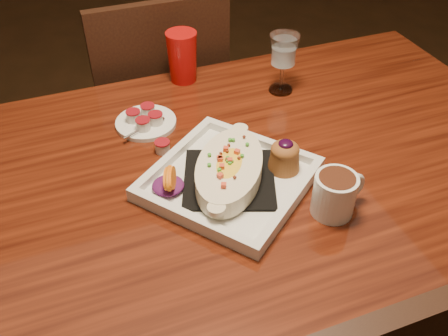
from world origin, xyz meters
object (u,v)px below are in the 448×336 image
object	(u,v)px
table	(227,204)
coffee_mug	(336,193)
plate	(233,173)
saucer	(145,121)
goblet	(284,53)
red_tumbler	(182,57)
chair_far	(159,112)

from	to	relation	value
table	coffee_mug	size ratio (longest dim) A/B	12.92
plate	saucer	xyz separation A→B (m)	(-0.12, 0.27, -0.02)
goblet	saucer	size ratio (longest dim) A/B	1.08
coffee_mug	red_tumbler	distance (m)	0.60
red_tumbler	saucer	bearing A→B (deg)	-130.71
goblet	red_tumbler	xyz separation A→B (m)	(-0.22, 0.15, -0.04)
coffee_mug	red_tumbler	bearing A→B (deg)	92.13
chair_far	table	bearing A→B (deg)	90.00
plate	red_tumbler	bearing A→B (deg)	48.22
plate	coffee_mug	size ratio (longest dim) A/B	3.58
goblet	saucer	bearing A→B (deg)	-175.82
plate	red_tumbler	distance (m)	0.44
goblet	plate	bearing A→B (deg)	-130.62
saucer	plate	bearing A→B (deg)	-66.09
saucer	table	bearing A→B (deg)	-62.20
plate	saucer	distance (m)	0.29
coffee_mug	saucer	size ratio (longest dim) A/B	0.80
saucer	red_tumbler	size ratio (longest dim) A/B	1.07
goblet	coffee_mug	bearing A→B (deg)	-102.77
coffee_mug	goblet	world-z (taller)	goblet
coffee_mug	red_tumbler	xyz separation A→B (m)	(-0.12, 0.58, 0.02)
chair_far	goblet	bearing A→B (deg)	123.69
chair_far	plate	distance (m)	0.72
goblet	saucer	distance (m)	0.38
chair_far	coffee_mug	size ratio (longest dim) A/B	8.01
chair_far	saucer	bearing A→B (deg)	73.40
chair_far	red_tumbler	bearing A→B (deg)	97.09
coffee_mug	goblet	size ratio (longest dim) A/B	0.74
chair_far	plate	xyz separation A→B (m)	(-0.00, -0.67, 0.27)
saucer	chair_far	bearing A→B (deg)	73.40
chair_far	red_tumbler	world-z (taller)	chair_far
table	chair_far	distance (m)	0.65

